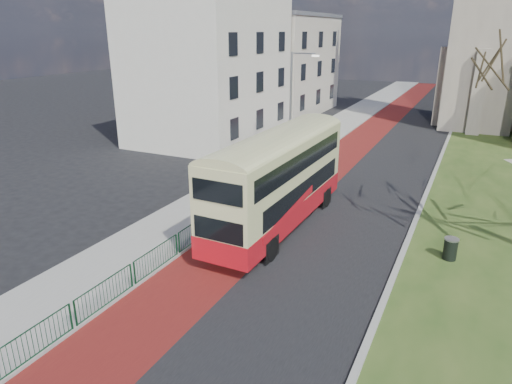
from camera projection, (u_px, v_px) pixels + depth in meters
The scene contains 12 objects.
ground at pixel (226, 280), 18.53m from camera, with size 160.00×160.00×0.00m, color black.
road_carriageway at pixel (372, 163), 34.85m from camera, with size 9.00×120.00×0.01m, color black.
bus_lane at pixel (338, 159), 35.96m from camera, with size 3.40×120.00×0.01m, color #591414.
pavement_west at pixel (293, 153), 37.51m from camera, with size 4.00×120.00×0.12m, color gray.
kerb_west at pixel (316, 156), 36.69m from camera, with size 0.25×120.00×0.13m, color #999993.
kerb_east at pixel (438, 163), 34.63m from camera, with size 0.25×80.00×0.13m, color #999993.
pedestrian_railing at pixel (214, 220), 22.95m from camera, with size 0.07×24.00×1.12m.
street_block_near at pixel (209, 67), 40.76m from camera, with size 10.30×14.30×13.00m.
street_block_far at pixel (279, 64), 54.56m from camera, with size 10.30×16.30×11.50m.
streetlamp at pixel (293, 101), 34.03m from camera, with size 2.13×0.18×8.00m.
bus at pixel (279, 176), 22.64m from camera, with size 2.91×11.50×4.78m.
litter_bin at pixel (450, 249), 19.99m from camera, with size 0.81×0.81×1.00m.
Camera 1 is at (8.22, -14.08, 9.59)m, focal length 32.00 mm.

